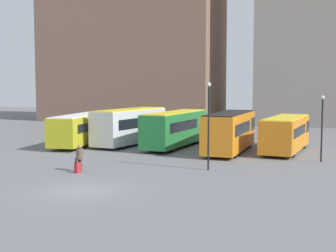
% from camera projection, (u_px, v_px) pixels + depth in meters
% --- Properties ---
extents(ground_plane, '(160.00, 160.00, 0.00)m').
position_uv_depth(ground_plane, '(82.00, 191.00, 24.51)').
color(ground_plane, slate).
extents(building_block_left, '(26.75, 14.64, 32.18)m').
position_uv_depth(building_block_left, '(134.00, 18.00, 73.55)').
color(building_block_left, '#7F604C').
rests_on(building_block_left, ground_plane).
extents(bus_0, '(3.64, 11.29, 2.84)m').
position_uv_depth(bus_0, '(85.00, 128.00, 43.66)').
color(bus_0, gold).
rests_on(bus_0, ground_plane).
extents(bus_1, '(4.01, 9.63, 3.32)m').
position_uv_depth(bus_1, '(130.00, 125.00, 43.38)').
color(bus_1, silver).
rests_on(bus_1, ground_plane).
extents(bus_2, '(3.34, 10.19, 3.16)m').
position_uv_depth(bus_2, '(176.00, 128.00, 41.66)').
color(bus_2, '#237A38').
rests_on(bus_2, ground_plane).
extents(bus_3, '(2.84, 9.53, 3.27)m').
position_uv_depth(bus_3, '(230.00, 131.00, 38.59)').
color(bus_3, orange).
rests_on(bus_3, ground_plane).
extents(bus_4, '(3.53, 9.31, 2.90)m').
position_uv_depth(bus_4, '(286.00, 133.00, 38.74)').
color(bus_4, orange).
rests_on(bus_4, ground_plane).
extents(traveler, '(0.55, 0.55, 1.73)m').
position_uv_depth(traveler, '(80.00, 156.00, 29.87)').
color(traveler, '#4C3828').
rests_on(traveler, ground_plane).
extents(suitcase, '(0.34, 0.42, 0.96)m').
position_uv_depth(suitcase, '(78.00, 168.00, 29.42)').
color(suitcase, '#B7232D').
rests_on(suitcase, ground_plane).
extents(lamp_post_0, '(0.28, 0.28, 4.78)m').
position_uv_depth(lamp_post_0, '(322.00, 122.00, 33.42)').
color(lamp_post_0, black).
rests_on(lamp_post_0, ground_plane).
extents(lamp_post_1, '(0.28, 0.28, 5.69)m').
position_uv_depth(lamp_post_1, '(209.00, 119.00, 30.18)').
color(lamp_post_1, black).
rests_on(lamp_post_1, ground_plane).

